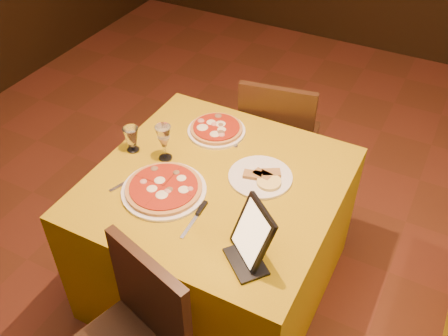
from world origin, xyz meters
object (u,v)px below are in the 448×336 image
at_px(main_table, 217,235).
at_px(pizza_far, 216,130).
at_px(tablet, 253,233).
at_px(pizza_near, 164,189).
at_px(water_glass, 132,139).
at_px(wine_glass, 164,143).
at_px(chair_main_far, 280,137).

relative_size(main_table, pizza_far, 3.71).
height_order(pizza_far, tablet, tablet).
distance_m(pizza_near, water_glass, 0.35).
bearing_deg(wine_glass, pizza_far, 68.61).
bearing_deg(pizza_far, main_table, -61.86).
bearing_deg(pizza_far, wine_glass, -111.39).
relative_size(chair_main_far, pizza_near, 2.40).
height_order(pizza_far, water_glass, water_glass).
bearing_deg(main_table, pizza_far, 118.14).
bearing_deg(pizza_near, pizza_far, 90.38).
bearing_deg(chair_main_far, water_glass, 49.67).
height_order(chair_main_far, tablet, tablet).
xyz_separation_m(wine_glass, water_glass, (-0.17, -0.02, -0.03)).
xyz_separation_m(chair_main_far, pizza_far, (-0.17, -0.48, 0.31)).
xyz_separation_m(chair_main_far, water_glass, (-0.47, -0.80, 0.36)).
bearing_deg(tablet, pizza_far, 167.56).
distance_m(main_table, chair_main_far, 0.81).
bearing_deg(wine_glass, water_glass, -173.38).
bearing_deg(pizza_near, water_glass, 148.59).
relative_size(chair_main_far, wine_glass, 4.79).
distance_m(pizza_near, wine_glass, 0.25).
distance_m(pizza_far, water_glass, 0.43).
xyz_separation_m(pizza_near, wine_glass, (-0.12, 0.20, 0.08)).
xyz_separation_m(chair_main_far, tablet, (0.32, -1.12, 0.41)).
xyz_separation_m(main_table, pizza_near, (-0.17, -0.17, 0.39)).
bearing_deg(main_table, wine_glass, 174.60).
xyz_separation_m(main_table, tablet, (0.32, -0.31, 0.49)).
relative_size(wine_glass, water_glass, 1.46).
bearing_deg(wine_glass, main_table, -5.40).
bearing_deg(pizza_far, tablet, -52.03).
relative_size(wine_glass, tablet, 0.78).
height_order(main_table, tablet, tablet).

